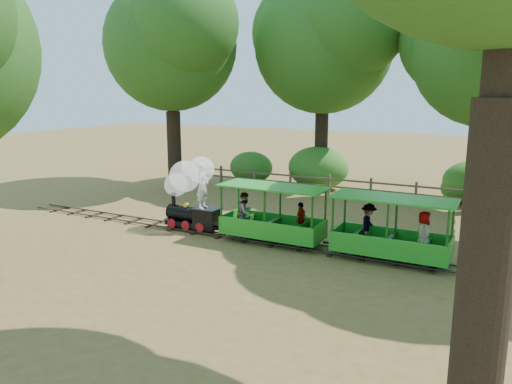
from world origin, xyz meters
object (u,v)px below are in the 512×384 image
at_px(locomotive, 190,188).
at_px(fence, 349,185).
at_px(carriage_rear, 390,234).
at_px(carriage_front, 269,220).

relative_size(locomotive, fence, 0.15).
bearing_deg(fence, locomotive, -113.24).
xyz_separation_m(locomotive, carriage_rear, (7.10, -0.02, -0.74)).
xyz_separation_m(carriage_front, carriage_rear, (3.91, 0.09, 0.02)).
height_order(carriage_front, carriage_rear, same).
xyz_separation_m(carriage_rear, fence, (-3.70, 7.96, -0.23)).
height_order(carriage_front, fence, carriage_front).
xyz_separation_m(locomotive, carriage_front, (3.19, -0.11, -0.76)).
relative_size(carriage_front, carriage_rear, 1.00).
xyz_separation_m(carriage_front, fence, (0.21, 8.05, -0.21)).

